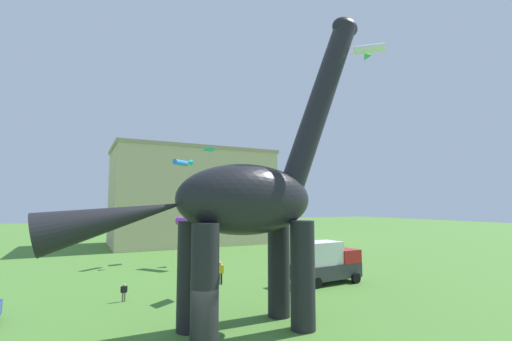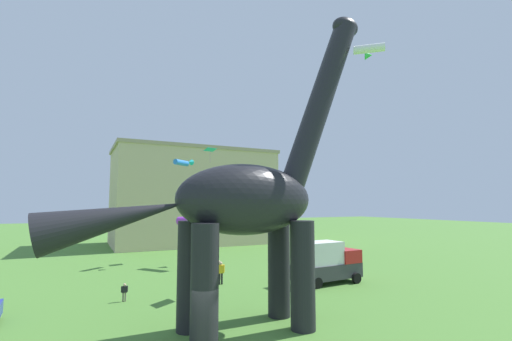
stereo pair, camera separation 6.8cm
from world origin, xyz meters
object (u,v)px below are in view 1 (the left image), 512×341
object	(u,v)px
dinosaur_sculpture	(245,199)
parked_box_truck	(325,262)
kite_apex	(209,150)
person_far_spectator	(218,268)
kite_near_low	(192,221)
person_strolling_adult	(220,271)
kite_mid_left	(369,50)
kite_near_high	(182,163)
kite_far_left	(215,231)
person_vendor_side	(124,291)

from	to	relation	value
dinosaur_sculpture	parked_box_truck	xyz separation A→B (m)	(9.84, 6.42, -4.69)
dinosaur_sculpture	kite_apex	world-z (taller)	dinosaur_sculpture
dinosaur_sculpture	person_far_spectator	distance (m)	12.98
kite_near_low	person_strolling_adult	bearing A→B (deg)	-91.33
kite_mid_left	kite_near_high	world-z (taller)	kite_mid_left
kite_mid_left	kite_near_high	distance (m)	22.89
parked_box_truck	person_far_spectator	bearing A→B (deg)	140.26
kite_mid_left	kite_far_left	world-z (taller)	kite_mid_left
person_strolling_adult	kite_far_left	world-z (taller)	kite_far_left
person_strolling_adult	person_far_spectator	bearing A→B (deg)	114.77
kite_near_high	person_vendor_side	bearing A→B (deg)	-118.52
kite_mid_left	parked_box_truck	bearing A→B (deg)	73.48
kite_apex	dinosaur_sculpture	bearing A→B (deg)	-104.58
person_strolling_adult	kite_near_low	distance (m)	9.02
person_far_spectator	kite_apex	world-z (taller)	kite_apex
dinosaur_sculpture	kite_near_high	bearing A→B (deg)	67.57
kite_apex	kite_near_high	bearing A→B (deg)	-154.24
dinosaur_sculpture	kite_far_left	bearing A→B (deg)	66.76
person_strolling_adult	kite_apex	size ratio (longest dim) A/B	1.04
person_strolling_adult	kite_mid_left	distance (m)	18.56
kite_mid_left	kite_far_left	distance (m)	14.94
person_far_spectator	parked_box_truck	bearing A→B (deg)	2.47
kite_near_high	kite_far_left	bearing A→B (deg)	-95.82
kite_apex	parked_box_truck	bearing A→B (deg)	-76.05
parked_box_truck	person_strolling_adult	size ratio (longest dim) A/B	3.35
kite_near_low	kite_apex	xyz separation A→B (m)	(3.21, 4.36, 7.96)
person_vendor_side	kite_far_left	world-z (taller)	kite_far_left
dinosaur_sculpture	person_vendor_side	size ratio (longest dim) A/B	15.72
dinosaur_sculpture	parked_box_truck	bearing A→B (deg)	16.90
kite_far_left	person_far_spectator	bearing A→B (deg)	66.62
person_vendor_side	kite_near_low	world-z (taller)	kite_near_low
person_vendor_side	kite_near_high	xyz separation A→B (m)	(6.92, 12.73, 9.83)
parked_box_truck	kite_mid_left	bearing A→B (deg)	-110.31
kite_near_low	kite_apex	distance (m)	9.63
parked_box_truck	kite_mid_left	world-z (taller)	kite_mid_left
dinosaur_sculpture	kite_apex	xyz separation A→B (m)	(5.85, 22.47, 6.05)
kite_mid_left	kite_far_left	xyz separation A→B (m)	(-6.84, 7.50, -10.96)
dinosaur_sculpture	kite_far_left	xyz separation A→B (m)	(0.80, 6.50, -2.06)
kite_apex	kite_mid_left	xyz separation A→B (m)	(1.79, -23.48, 2.85)
kite_apex	kite_mid_left	size ratio (longest dim) A/B	0.90
kite_near_low	person_vendor_side	bearing A→B (deg)	-125.89
person_vendor_side	kite_near_high	bearing A→B (deg)	-128.47
parked_box_truck	person_far_spectator	size ratio (longest dim) A/B	3.74
person_strolling_adult	kite_mid_left	xyz separation A→B (m)	(5.19, -10.76, 14.20)
kite_near_high	parked_box_truck	bearing A→B (deg)	-62.07
person_far_spectator	dinosaur_sculpture	bearing A→B (deg)	-65.96
person_strolling_adult	kite_mid_left	size ratio (longest dim) A/B	0.93
kite_mid_left	kite_near_low	bearing A→B (deg)	104.65
person_vendor_side	kite_far_left	size ratio (longest dim) A/B	0.55
dinosaur_sculpture	person_far_spectator	xyz separation A→B (m)	(2.93, 11.43, -5.41)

